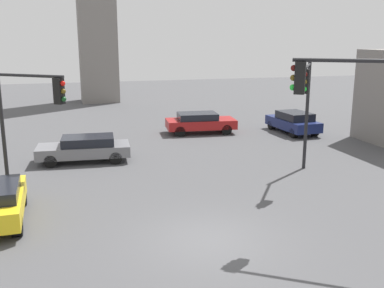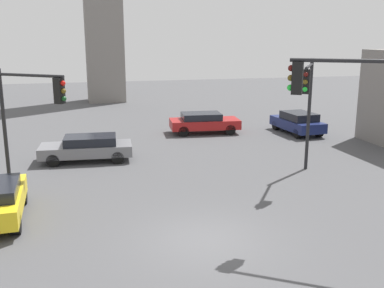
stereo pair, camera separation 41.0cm
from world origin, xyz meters
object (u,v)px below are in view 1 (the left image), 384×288
Objects in this scene: traffic_light_0 at (30,106)px; car_1 at (200,122)px; traffic_light_2 at (373,108)px; car_2 at (293,122)px; car_0 at (85,148)px; traffic_light_1 at (306,95)px.

traffic_light_0 is 1.06× the size of car_1.
car_1 is (-0.21, 17.06, -3.47)m from traffic_light_2.
traffic_light_0 is 18.18m from car_2.
car_0 is 1.01× the size of car_1.
traffic_light_1 is 11.20m from car_1.
traffic_light_0 is at bearing -130.89° from car_1.
traffic_light_2 reaches higher than car_2.
traffic_light_1 reaches higher than traffic_light_0.
traffic_light_1 is 1.11× the size of car_0.
car_2 is at bearing -161.37° from car_0.
car_2 is (16.13, 7.87, -2.85)m from traffic_light_0.
car_1 is (7.83, 5.22, 0.04)m from car_0.
car_2 reaches higher than car_1.
traffic_light_1 is 1.12× the size of car_1.
traffic_light_1 is 10.44m from car_2.
car_1 is (-1.71, 10.64, -3.04)m from traffic_light_1.
car_0 is at bearing -140.79° from car_1.
traffic_light_2 is 16.84m from car_2.
car_1 is at bearing -141.98° from car_0.
car_1 is (10.03, 9.54, -2.86)m from traffic_light_0.
traffic_light_2 is 1.34× the size of car_2.
car_0 is at bearing 100.20° from traffic_light_0.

